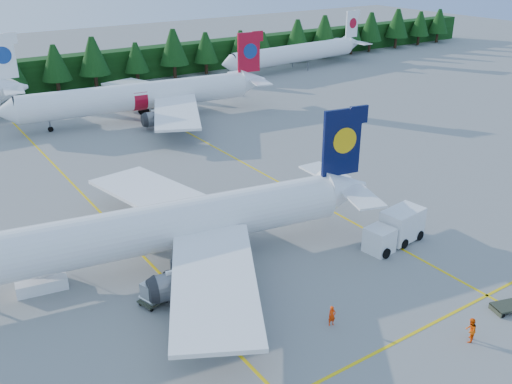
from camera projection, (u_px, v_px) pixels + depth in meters
ground at (377, 284)px, 46.40m from camera, size 320.00×320.00×0.00m
taxi_stripe_a at (121, 234)px, 54.39m from camera, size 0.25×120.00×0.01m
taxi_stripe_b at (288, 187)px, 64.63m from camera, size 0.25×120.00×0.01m
taxi_stripe_cross at (436, 321)px, 41.85m from camera, size 80.00×0.25×0.01m
treeline_hedge at (65, 72)px, 107.36m from camera, size 220.00×4.00×6.00m
airliner_navy at (135, 233)px, 46.92m from camera, size 40.63×33.15×11.90m
airliner_red at (133, 97)px, 87.35m from camera, size 41.49×33.95×12.09m
airliner_far_right at (290, 54)px, 121.69m from camera, size 38.39×6.47×11.16m
airstairs at (41, 279)px, 45.77m from camera, size 4.19×5.69×3.52m
service_truck at (394, 229)px, 51.99m from camera, size 6.64×3.10×3.09m
uld_pair at (168, 286)px, 44.26m from camera, size 5.00×2.35×1.57m
crew_a at (332, 316)px, 41.18m from camera, size 0.65×0.50×1.58m
crew_b at (471, 330)px, 39.45m from camera, size 1.11×1.02×1.85m
crew_c at (392, 224)px, 54.38m from camera, size 0.51×0.73×1.72m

